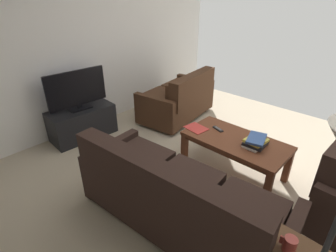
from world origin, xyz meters
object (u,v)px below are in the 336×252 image
coffee_table (235,144)px  tv_stand (83,123)px  coffee_mug (290,244)px  loveseat_near (179,99)px  flat_tv (77,90)px  sofa_main (176,198)px  tv_remote (218,129)px  loose_magazine (196,128)px  book_stack (256,141)px

coffee_table → tv_stand: (2.16, 0.80, -0.17)m
coffee_mug → coffee_table: bearing=-49.2°
loveseat_near → flat_tv: (0.65, 1.52, 0.41)m
coffee_table → tv_stand: 2.31m
sofa_main → flat_tv: flat_tv is taller
sofa_main → loveseat_near: (1.57, -1.87, -0.01)m
sofa_main → loveseat_near: sofa_main is taller
tv_remote → loose_magazine: 0.28m
loveseat_near → tv_stand: (0.65, 1.52, -0.13)m
coffee_table → tv_remote: tv_remote is taller
loveseat_near → flat_tv: flat_tv is taller
tv_stand → loose_magazine: loose_magazine is taller
loveseat_near → coffee_table: size_ratio=1.20×
loveseat_near → flat_tv: bearing=66.9°
book_stack → coffee_table: bearing=5.7°
tv_remote → loveseat_near: bearing=-28.7°
tv_stand → tv_remote: tv_remote is taller
coffee_table → loose_magazine: size_ratio=4.50×
book_stack → coffee_mug: bearing=123.4°
sofa_main → tv_stand: sofa_main is taller
loveseat_near → tv_stand: size_ratio=1.49×
coffee_table → coffee_mug: coffee_mug is taller
sofa_main → tv_remote: (0.35, -1.19, 0.11)m
coffee_mug → tv_remote: bearing=-43.4°
sofa_main → flat_tv: (2.22, -0.34, 0.40)m
tv_stand → flat_tv: flat_tv is taller
loveseat_near → loose_magazine: size_ratio=5.41×
flat_tv → loveseat_near: bearing=-113.1°
tv_stand → book_stack: 2.55m
coffee_table → coffee_mug: bearing=130.8°
loveseat_near → loose_magazine: 1.30m
loveseat_near → coffee_mug: bearing=143.0°
sofa_main → tv_remote: bearing=-73.7°
flat_tv → book_stack: (-2.39, -0.82, -0.25)m
flat_tv → coffee_mug: bearing=172.9°
book_stack → tv_remote: (0.52, -0.03, -0.04)m
coffee_table → coffee_mug: (-1.04, 1.20, 0.26)m
sofa_main → tv_remote: sofa_main is taller
coffee_table → book_stack: size_ratio=3.64×
sofa_main → coffee_table: (0.06, -1.14, 0.03)m
tv_stand → loose_magazine: bearing=-157.2°
loose_magazine → sofa_main: bearing=-144.0°
loveseat_near → tv_stand: 1.66m
sofa_main → tv_stand: size_ratio=2.11×
coffee_mug → loose_magazine: (1.55, -1.09, -0.19)m
coffee_table → flat_tv: (2.16, 0.80, 0.37)m
sofa_main → loveseat_near: size_ratio=1.41×
flat_tv → coffee_table: bearing=-159.7°
book_stack → loose_magazine: size_ratio=1.24×
book_stack → sofa_main: bearing=81.7°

